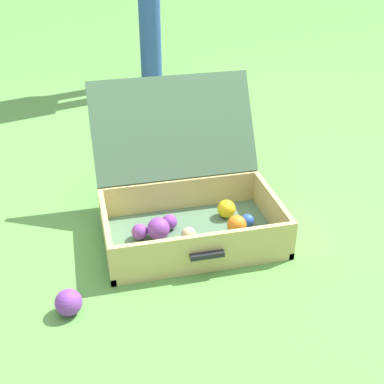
{
  "coord_description": "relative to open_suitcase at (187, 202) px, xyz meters",
  "views": [
    {
      "loc": [
        -0.34,
        -1.47,
        1.05
      ],
      "look_at": [
        0.01,
        -0.0,
        0.19
      ],
      "focal_mm": 48.42,
      "sensor_mm": 36.0,
      "label": 1
    }
  ],
  "objects": [
    {
      "name": "ground_plane",
      "position": [
        -0.01,
        -0.07,
        -0.11
      ],
      "size": [
        16.0,
        16.0,
        0.0
      ],
      "primitive_type": "plane",
      "color": "#569342"
    },
    {
      "name": "open_suitcase",
      "position": [
        0.0,
        0.0,
        0.0
      ],
      "size": [
        0.61,
        0.62,
        0.48
      ],
      "color": "#4C7051",
      "rests_on": "ground"
    },
    {
      "name": "stray_ball_on_grass",
      "position": [
        -0.43,
        -0.36,
        -0.07
      ],
      "size": [
        0.08,
        0.08,
        0.08
      ],
      "primitive_type": "sphere",
      "color": "purple",
      "rests_on": "ground"
    }
  ]
}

